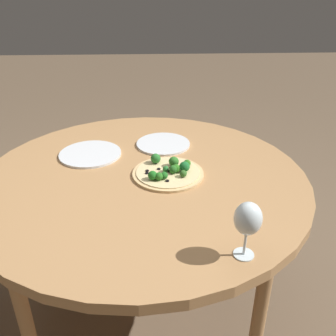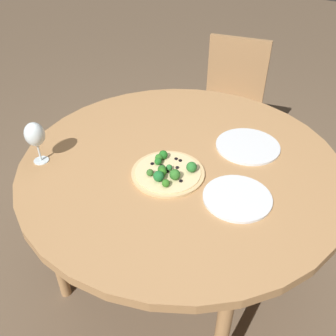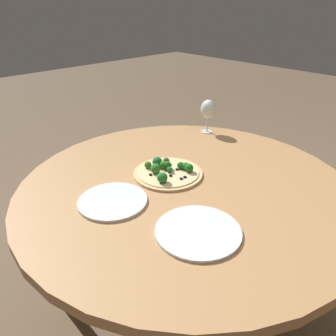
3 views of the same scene
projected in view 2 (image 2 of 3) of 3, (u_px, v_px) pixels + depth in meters
The scene contains 7 objects.
ground_plane at pixel (178, 271), 1.97m from camera, with size 12.00×12.00×0.00m, color brown.
dining_table at pixel (181, 171), 1.56m from camera, with size 1.31×1.31×0.72m.
chair at pixel (230, 105), 2.42m from camera, with size 0.47×0.47×0.87m.
pizza at pixel (168, 172), 1.44m from camera, with size 0.29×0.29×0.06m.
wine_glass at pixel (35, 135), 1.45m from camera, with size 0.08×0.08×0.18m.
plate_near at pixel (248, 146), 1.60m from camera, with size 0.27×0.27×0.01m.
plate_far at pixel (237, 198), 1.34m from camera, with size 0.25×0.25×0.01m.
Camera 2 is at (-0.59, 1.06, 1.64)m, focal length 40.00 mm.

